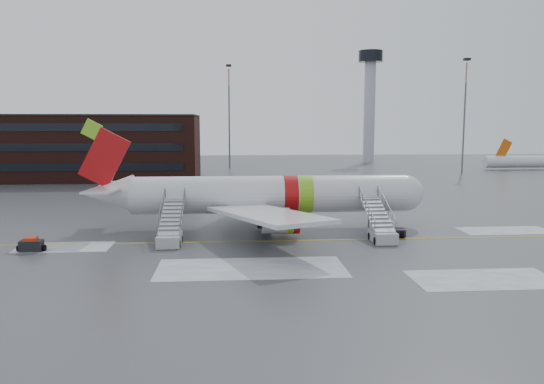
{
  "coord_description": "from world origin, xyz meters",
  "views": [
    {
      "loc": [
        -7.31,
        -48.36,
        10.74
      ],
      "look_at": [
        -3.47,
        3.11,
        4.0
      ],
      "focal_mm": 35.0,
      "sensor_mm": 36.0,
      "label": 1
    }
  ],
  "objects": [
    {
      "name": "light_mast_far_ne",
      "position": [
        42.0,
        62.0,
        13.84
      ],
      "size": [
        1.2,
        1.2,
        24.25
      ],
      "color": "#595B60",
      "rests_on": "ground"
    },
    {
      "name": "ground",
      "position": [
        0.0,
        0.0,
        0.0
      ],
      "size": [
        260.0,
        260.0,
        0.0
      ],
      "primitive_type": "plane",
      "color": "#494C4F",
      "rests_on": "ground"
    },
    {
      "name": "airstair_aft",
      "position": [
        -12.91,
        -1.42,
        1.06
      ],
      "size": [
        2.05,
        7.7,
        3.48
      ],
      "color": "#A9ABB0",
      "rests_on": "ground"
    },
    {
      "name": "control_tower",
      "position": [
        30.0,
        95.0,
        18.75
      ],
      "size": [
        6.4,
        6.4,
        30.0
      ],
      "color": "#B2B5BA",
      "rests_on": "ground"
    },
    {
      "name": "light_mast_far_n",
      "position": [
        -8.0,
        78.0,
        13.84
      ],
      "size": [
        1.2,
        1.2,
        24.25
      ],
      "color": "#595B60",
      "rests_on": "ground"
    },
    {
      "name": "baggage_tractor",
      "position": [
        -24.28,
        -3.36,
        0.51
      ],
      "size": [
        2.33,
        1.08,
        1.21
      ],
      "color": "black",
      "rests_on": "ground"
    },
    {
      "name": "pushback_tug",
      "position": [
        7.49,
        0.17,
        0.67
      ],
      "size": [
        2.83,
        2.3,
        1.51
      ],
      "color": "black",
      "rests_on": "ground"
    },
    {
      "name": "airliner",
      "position": [
        -4.42,
        5.11,
        3.42
      ],
      "size": [
        35.03,
        32.97,
        11.18
      ],
      "color": "silver",
      "rests_on": "ground"
    },
    {
      "name": "terminal_building",
      "position": [
        -45.0,
        54.98,
        6.2
      ],
      "size": [
        62.0,
        16.11,
        12.3
      ],
      "color": "#3F1E16",
      "rests_on": "ground"
    },
    {
      "name": "airstair_fwd",
      "position": [
        6.19,
        -1.42,
        1.06
      ],
      "size": [
        2.05,
        7.7,
        3.48
      ],
      "color": "#AAADB2",
      "rests_on": "ground"
    }
  ]
}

